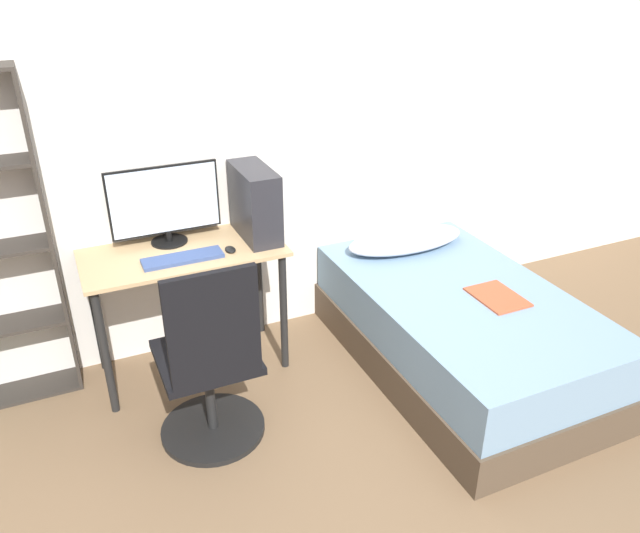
{
  "coord_description": "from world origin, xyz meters",
  "views": [
    {
      "loc": [
        -0.96,
        -1.88,
        2.27
      ],
      "look_at": [
        0.27,
        0.83,
        0.75
      ],
      "focal_mm": 35.0,
      "sensor_mm": 36.0,
      "label": 1
    }
  ],
  "objects_px": {
    "bed": "(460,330)",
    "monitor": "(165,203)",
    "keyboard": "(183,258)",
    "office_chair": "(211,375)",
    "pc_tower": "(255,203)"
  },
  "relations": [
    {
      "from": "monitor",
      "to": "keyboard",
      "type": "relative_size",
      "value": 1.42
    },
    {
      "from": "bed",
      "to": "pc_tower",
      "type": "bearing_deg",
      "value": 146.28
    },
    {
      "from": "pc_tower",
      "to": "keyboard",
      "type": "bearing_deg",
      "value": -163.45
    },
    {
      "from": "office_chair",
      "to": "bed",
      "type": "distance_m",
      "value": 1.51
    },
    {
      "from": "office_chair",
      "to": "keyboard",
      "type": "distance_m",
      "value": 0.68
    },
    {
      "from": "office_chair",
      "to": "keyboard",
      "type": "height_order",
      "value": "office_chair"
    },
    {
      "from": "monitor",
      "to": "keyboard",
      "type": "height_order",
      "value": "monitor"
    },
    {
      "from": "monitor",
      "to": "pc_tower",
      "type": "distance_m",
      "value": 0.5
    },
    {
      "from": "monitor",
      "to": "pc_tower",
      "type": "bearing_deg",
      "value": -13.93
    },
    {
      "from": "bed",
      "to": "office_chair",
      "type": "bearing_deg",
      "value": -179.21
    },
    {
      "from": "monitor",
      "to": "pc_tower",
      "type": "height_order",
      "value": "monitor"
    },
    {
      "from": "office_chair",
      "to": "bed",
      "type": "bearing_deg",
      "value": 0.79
    },
    {
      "from": "bed",
      "to": "monitor",
      "type": "relative_size",
      "value": 2.98
    },
    {
      "from": "bed",
      "to": "monitor",
      "type": "distance_m",
      "value": 1.85
    },
    {
      "from": "monitor",
      "to": "pc_tower",
      "type": "relative_size",
      "value": 1.42
    }
  ]
}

